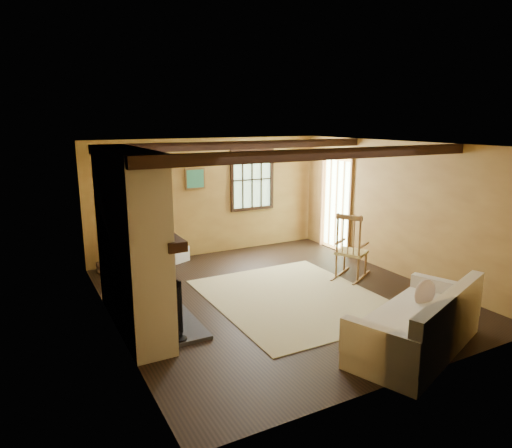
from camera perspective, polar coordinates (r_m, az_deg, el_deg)
ground at (r=7.41m, az=2.54°, el=-8.94°), size 5.50×5.50×0.00m
room_envelope at (r=7.30m, az=3.13°, el=4.05°), size 5.02×5.52×2.44m
fireplace at (r=6.26m, az=-15.17°, el=-2.85°), size 1.02×2.30×2.40m
rug at (r=7.35m, az=4.70°, el=-9.14°), size 2.50×3.00×0.01m
rocking_chair at (r=8.24m, az=11.77°, el=-3.28°), size 0.96×0.81×1.18m
sofa at (r=6.00m, az=19.85°, el=-12.09°), size 2.25×1.57×0.83m
firewood_pile at (r=8.88m, az=-17.29°, el=-5.01°), size 0.63×0.11×0.23m
laundry_basket at (r=9.21m, az=-10.22°, el=-3.75°), size 0.61×0.55×0.30m
basket_pillow at (r=9.14m, az=-10.28°, el=-2.26°), size 0.47×0.43×0.20m
armchair at (r=8.66m, az=-14.05°, el=-3.68°), size 0.96×0.97×0.68m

